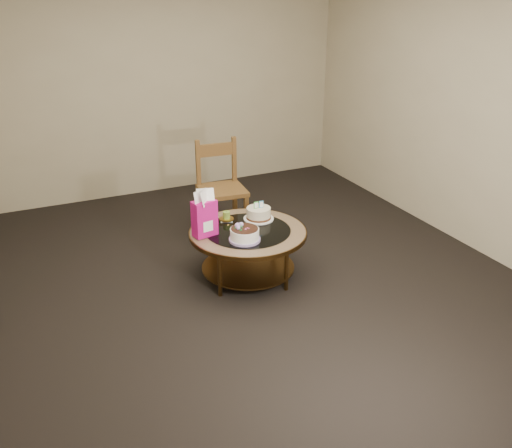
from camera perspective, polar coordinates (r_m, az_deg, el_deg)
name	(u,v)px	position (r m, az deg, el deg)	size (l,w,h in m)	color
ground	(248,276)	(5.12, -0.79, -5.27)	(5.00, 5.00, 0.00)	black
room_walls	(247,105)	(4.57, -0.90, 11.86)	(4.52, 5.02, 2.61)	tan
coffee_table	(248,238)	(4.95, -0.81, -1.44)	(1.02, 1.02, 0.46)	#563918
decorated_cake	(244,235)	(4.70, -1.16, -1.10)	(0.26, 0.26, 0.15)	#A188C1
cream_cake	(259,214)	(5.10, 0.26, 1.04)	(0.27, 0.27, 0.17)	white
gift_bag	(204,213)	(4.76, -5.18, 1.05)	(0.22, 0.17, 0.40)	#C8127C
pillar_candle	(226,217)	(5.09, -2.97, 0.67)	(0.14, 0.14, 0.10)	#DCB95A
dining_chair	(221,188)	(5.80, -3.52, 3.62)	(0.49, 0.49, 0.96)	brown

